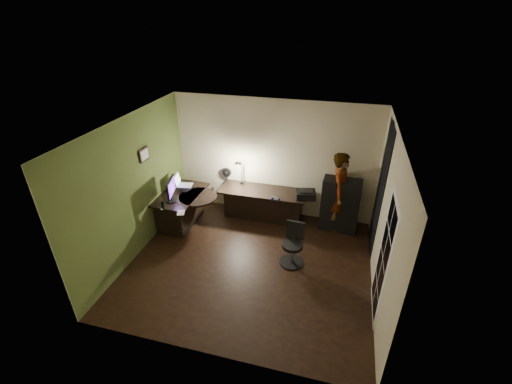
% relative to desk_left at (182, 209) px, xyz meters
% --- Properties ---
extents(floor, '(4.50, 4.00, 0.01)m').
position_rel_desk_left_xyz_m(floor, '(1.83, -0.97, -0.39)').
color(floor, black).
rests_on(floor, ground).
extents(ceiling, '(4.50, 4.00, 0.01)m').
position_rel_desk_left_xyz_m(ceiling, '(1.83, -0.97, 2.32)').
color(ceiling, silver).
rests_on(ceiling, floor).
extents(wall_back, '(4.50, 0.01, 2.70)m').
position_rel_desk_left_xyz_m(wall_back, '(1.83, 1.04, 0.97)').
color(wall_back, '#C3B793').
rests_on(wall_back, floor).
extents(wall_front, '(4.50, 0.01, 2.70)m').
position_rel_desk_left_xyz_m(wall_front, '(1.83, -2.97, 0.97)').
color(wall_front, '#C3B793').
rests_on(wall_front, floor).
extents(wall_left, '(0.01, 4.00, 2.70)m').
position_rel_desk_left_xyz_m(wall_left, '(-0.42, -0.97, 0.97)').
color(wall_left, '#C3B793').
rests_on(wall_left, floor).
extents(wall_right, '(0.01, 4.00, 2.70)m').
position_rel_desk_left_xyz_m(wall_right, '(4.08, -0.97, 0.97)').
color(wall_right, '#C3B793').
rests_on(wall_right, floor).
extents(green_wall_overlay, '(0.00, 4.00, 2.70)m').
position_rel_desk_left_xyz_m(green_wall_overlay, '(-0.41, -0.97, 0.97)').
color(green_wall_overlay, '#485B26').
rests_on(green_wall_overlay, floor).
extents(arched_doorway, '(0.01, 0.90, 2.60)m').
position_rel_desk_left_xyz_m(arched_doorway, '(4.07, 0.18, 0.92)').
color(arched_doorway, black).
rests_on(arched_doorway, floor).
extents(french_door, '(0.02, 0.92, 2.10)m').
position_rel_desk_left_xyz_m(french_door, '(4.07, -1.52, 0.67)').
color(french_door, white).
rests_on(french_door, floor).
extents(framed_picture, '(0.04, 0.30, 0.25)m').
position_rel_desk_left_xyz_m(framed_picture, '(-0.39, -0.52, 1.47)').
color(framed_picture, black).
rests_on(framed_picture, wall_left).
extents(desk_left, '(0.86, 1.35, 0.76)m').
position_rel_desk_left_xyz_m(desk_left, '(0.00, 0.00, 0.00)').
color(desk_left, black).
rests_on(desk_left, floor).
extents(desk_right, '(1.94, 0.69, 0.73)m').
position_rel_desk_left_xyz_m(desk_right, '(1.68, 0.66, -0.02)').
color(desk_right, black).
rests_on(desk_right, floor).
extents(cabinet, '(0.82, 0.44, 1.19)m').
position_rel_desk_left_xyz_m(cabinet, '(3.39, 0.69, 0.21)').
color(cabinet, black).
rests_on(cabinet, floor).
extents(laptop_stand, '(0.28, 0.26, 0.10)m').
position_rel_desk_left_xyz_m(laptop_stand, '(0.02, 0.21, 0.44)').
color(laptop_stand, silver).
rests_on(laptop_stand, desk_left).
extents(laptop, '(0.41, 0.39, 0.24)m').
position_rel_desk_left_xyz_m(laptop, '(0.02, 0.21, 0.60)').
color(laptop, silver).
rests_on(laptop, laptop_stand).
extents(monitor, '(0.24, 0.57, 0.37)m').
position_rel_desk_left_xyz_m(monitor, '(-0.03, -0.33, 0.57)').
color(monitor, black).
rests_on(monitor, desk_left).
extents(mouse, '(0.08, 0.10, 0.03)m').
position_rel_desk_left_xyz_m(mouse, '(-0.06, -0.70, 0.40)').
color(mouse, silver).
rests_on(mouse, desk_left).
extents(phone, '(0.09, 0.14, 0.01)m').
position_rel_desk_left_xyz_m(phone, '(0.60, 0.38, 0.39)').
color(phone, black).
rests_on(phone, desk_left).
extents(pen, '(0.05, 0.13, 0.01)m').
position_rel_desk_left_xyz_m(pen, '(-0.03, -0.40, 0.39)').
color(pen, black).
rests_on(pen, desk_left).
extents(speaker, '(0.07, 0.07, 0.18)m').
position_rel_desk_left_xyz_m(speaker, '(-0.04, -0.67, 0.48)').
color(speaker, black).
rests_on(speaker, desk_left).
extents(notepad, '(0.19, 0.23, 0.01)m').
position_rel_desk_left_xyz_m(notepad, '(0.36, -0.72, 0.39)').
color(notepad, silver).
rests_on(notepad, desk_left).
extents(desk_fan, '(0.23, 0.14, 0.33)m').
position_rel_desk_left_xyz_m(desk_fan, '(0.75, 0.95, 0.50)').
color(desk_fan, black).
rests_on(desk_fan, desk_right).
extents(headphones, '(0.20, 0.14, 0.09)m').
position_rel_desk_left_xyz_m(headphones, '(2.05, 0.32, 0.38)').
color(headphones, navy).
rests_on(headphones, desk_right).
extents(printer, '(0.47, 0.40, 0.18)m').
position_rel_desk_left_xyz_m(printer, '(2.65, 0.60, 0.42)').
color(printer, black).
rests_on(printer, desk_right).
extents(desk_lamp, '(0.19, 0.33, 0.69)m').
position_rel_desk_left_xyz_m(desk_lamp, '(1.14, 0.86, 0.68)').
color(desk_lamp, black).
rests_on(desk_lamp, desk_right).
extents(office_chair, '(0.49, 0.49, 0.83)m').
position_rel_desk_left_xyz_m(office_chair, '(2.60, -0.72, 0.03)').
color(office_chair, black).
rests_on(office_chair, floor).
extents(person, '(0.52, 0.69, 1.79)m').
position_rel_desk_left_xyz_m(person, '(3.35, 0.71, 0.51)').
color(person, '#D8A88C').
rests_on(person, floor).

